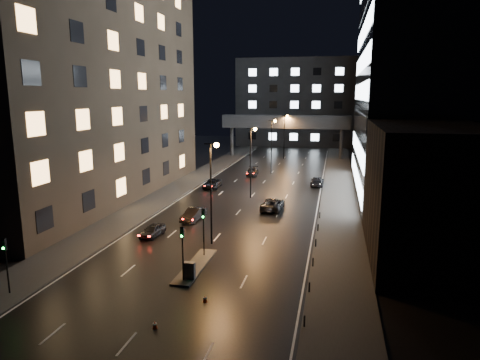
% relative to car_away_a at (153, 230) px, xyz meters
% --- Properties ---
extents(ground, '(160.00, 160.00, 0.00)m').
position_rel_car_away_a_xyz_m(ground, '(6.68, 31.16, -0.63)').
color(ground, black).
rests_on(ground, ground).
extents(sidewalk_left, '(5.00, 110.00, 0.15)m').
position_rel_car_away_a_xyz_m(sidewalk_left, '(-5.82, 26.16, -0.56)').
color(sidewalk_left, '#383533').
rests_on(sidewalk_left, ground).
extents(sidewalk_right, '(5.00, 110.00, 0.15)m').
position_rel_car_away_a_xyz_m(sidewalk_right, '(19.18, 26.16, -0.56)').
color(sidewalk_right, '#383533').
rests_on(sidewalk_right, ground).
extents(building_left, '(15.00, 48.00, 40.00)m').
position_rel_car_away_a_xyz_m(building_left, '(-15.82, 15.16, 19.37)').
color(building_left, '#2D2319').
rests_on(building_left, ground).
extents(building_right_low, '(10.00, 18.00, 12.00)m').
position_rel_car_away_a_xyz_m(building_right_low, '(26.68, 0.16, 5.37)').
color(building_right_low, black).
rests_on(building_right_low, ground).
extents(building_right_glass, '(20.00, 36.00, 45.00)m').
position_rel_car_away_a_xyz_m(building_right_glass, '(31.68, 27.16, 21.87)').
color(building_right_glass, black).
rests_on(building_right_glass, ground).
extents(building_far, '(34.00, 14.00, 25.00)m').
position_rel_car_away_a_xyz_m(building_far, '(6.68, 89.16, 11.87)').
color(building_far, '#333335').
rests_on(building_far, ground).
extents(skybridge, '(30.00, 3.00, 10.00)m').
position_rel_car_away_a_xyz_m(skybridge, '(6.68, 61.16, 7.71)').
color(skybridge, '#333335').
rests_on(skybridge, ground).
extents(median_island, '(1.60, 8.00, 0.15)m').
position_rel_car_away_a_xyz_m(median_island, '(6.98, -6.84, -0.56)').
color(median_island, '#383533').
rests_on(median_island, ground).
extents(traffic_signal_near, '(0.28, 0.34, 4.40)m').
position_rel_car_away_a_xyz_m(traffic_signal_near, '(6.98, -4.35, 2.46)').
color(traffic_signal_near, black).
rests_on(traffic_signal_near, median_island).
extents(traffic_signal_far, '(0.28, 0.34, 4.40)m').
position_rel_car_away_a_xyz_m(traffic_signal_far, '(6.98, -9.85, 2.46)').
color(traffic_signal_far, black).
rests_on(traffic_signal_far, median_island).
extents(traffic_signal_corner, '(0.28, 0.34, 4.40)m').
position_rel_car_away_a_xyz_m(traffic_signal_corner, '(-4.82, -14.85, 2.31)').
color(traffic_signal_corner, black).
rests_on(traffic_signal_corner, ground).
extents(bollard_row, '(0.12, 25.12, 0.90)m').
position_rel_car_away_a_xyz_m(bollard_row, '(16.88, -2.34, -0.18)').
color(bollard_row, black).
rests_on(bollard_row, ground).
extents(streetlight_near, '(1.45, 0.50, 10.15)m').
position_rel_car_away_a_xyz_m(streetlight_near, '(6.84, -0.84, 5.86)').
color(streetlight_near, black).
rests_on(streetlight_near, ground).
extents(streetlight_mid_a, '(1.45, 0.50, 10.15)m').
position_rel_car_away_a_xyz_m(streetlight_mid_a, '(6.84, 19.16, 5.86)').
color(streetlight_mid_a, black).
rests_on(streetlight_mid_a, ground).
extents(streetlight_mid_b, '(1.45, 0.50, 10.15)m').
position_rel_car_away_a_xyz_m(streetlight_mid_b, '(6.84, 39.16, 5.86)').
color(streetlight_mid_b, black).
rests_on(streetlight_mid_b, ground).
extents(streetlight_far, '(1.45, 0.50, 10.15)m').
position_rel_car_away_a_xyz_m(streetlight_far, '(6.84, 59.16, 5.86)').
color(streetlight_far, black).
rests_on(streetlight_far, ground).
extents(car_away_a, '(1.90, 3.87, 1.27)m').
position_rel_car_away_a_xyz_m(car_away_a, '(0.00, 0.00, 0.00)').
color(car_away_a, black).
rests_on(car_away_a, ground).
extents(car_away_b, '(2.09, 4.65, 1.48)m').
position_rel_car_away_a_xyz_m(car_away_b, '(2.32, 6.47, 0.11)').
color(car_away_b, black).
rests_on(car_away_b, ground).
extents(car_away_c, '(2.50, 5.05, 1.38)m').
position_rel_car_away_a_xyz_m(car_away_c, '(-0.66, 24.46, 0.05)').
color(car_away_c, black).
rests_on(car_away_c, ground).
extents(car_away_d, '(2.50, 5.13, 1.44)m').
position_rel_car_away_a_xyz_m(car_away_d, '(3.59, 36.50, 0.08)').
color(car_away_d, black).
rests_on(car_away_d, ground).
extents(car_toward_a, '(2.69, 5.57, 1.53)m').
position_rel_car_away_a_xyz_m(car_toward_a, '(10.76, 13.30, 0.13)').
color(car_toward_a, black).
rests_on(car_toward_a, ground).
extents(car_toward_b, '(2.06, 5.01, 1.45)m').
position_rel_car_away_a_xyz_m(car_toward_b, '(15.68, 29.85, 0.09)').
color(car_toward_b, black).
rests_on(car_toward_b, ground).
extents(utility_cabinet, '(0.90, 0.45, 1.37)m').
position_rel_car_away_a_xyz_m(utility_cabinet, '(7.38, -9.52, 0.20)').
color(utility_cabinet, '#4D4D50').
rests_on(utility_cabinet, median_island).
extents(cone_a, '(0.40, 0.40, 0.51)m').
position_rel_car_away_a_xyz_m(cone_a, '(9.68, -12.77, -0.38)').
color(cone_a, '#F1480C').
rests_on(cone_a, ground).
extents(cone_b, '(0.42, 0.42, 0.49)m').
position_rel_car_away_a_xyz_m(cone_b, '(7.61, -16.84, -0.39)').
color(cone_b, '#EC410C').
rests_on(cone_b, ground).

